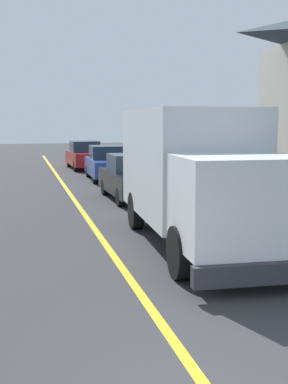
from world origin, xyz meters
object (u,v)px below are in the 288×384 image
(box_truck, at_px, (195,170))
(parked_car_near, at_px, (133,178))
(stop_sign, at_px, (239,155))
(parked_car_mid, at_px, (107,164))
(parked_car_far, at_px, (85,156))

(box_truck, bearing_deg, parked_car_near, 89.46)
(parked_car_near, relative_size, stop_sign, 1.68)
(parked_car_near, distance_m, parked_car_mid, 6.43)
(parked_car_far, relative_size, stop_sign, 1.69)
(parked_car_mid, distance_m, stop_sign, 10.43)
(parked_car_near, height_order, parked_car_mid, same)
(box_truck, xyz_separation_m, parked_car_mid, (0.21, 13.53, -0.97))
(parked_car_near, bearing_deg, parked_car_far, 91.01)
(stop_sign, bearing_deg, parked_car_near, 125.10)
(stop_sign, bearing_deg, box_truck, -127.50)
(box_truck, height_order, stop_sign, box_truck)
(box_truck, relative_size, stop_sign, 2.75)
(parked_car_mid, relative_size, parked_car_far, 0.99)
(parked_car_mid, height_order, parked_car_far, same)
(box_truck, distance_m, parked_car_near, 7.16)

